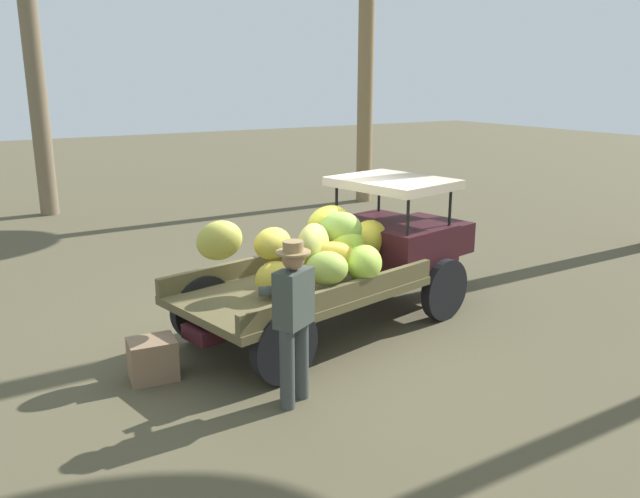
{
  "coord_description": "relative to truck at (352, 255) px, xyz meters",
  "views": [
    {
      "loc": [
        -4.05,
        -6.93,
        3.21
      ],
      "look_at": [
        -0.02,
        -0.2,
        1.11
      ],
      "focal_mm": 36.42,
      "sensor_mm": 36.0,
      "label": 1
    }
  ],
  "objects": [
    {
      "name": "ground_plane",
      "position": [
        -0.51,
        0.14,
        -0.94
      ],
      "size": [
        60.0,
        60.0,
        0.0
      ],
      "primitive_type": "plane",
      "color": "brown"
    },
    {
      "name": "farmer",
      "position": [
        -1.71,
        -1.53,
        0.02
      ],
      "size": [
        0.57,
        0.54,
        1.69
      ],
      "rotation": [
        0.0,
        0.0,
        2.06
      ],
      "color": "#3A403F",
      "rests_on": "ground"
    },
    {
      "name": "wooden_crate",
      "position": [
        -2.78,
        -0.26,
        -0.72
      ],
      "size": [
        0.54,
        0.46,
        0.45
      ],
      "primitive_type": "cube",
      "rotation": [
        0.0,
        0.0,
        3.03
      ],
      "color": "#84664B",
      "rests_on": "ground"
    },
    {
      "name": "truck",
      "position": [
        0.0,
        0.0,
        0.0
      ],
      "size": [
        4.64,
        2.47,
        1.86
      ],
      "rotation": [
        0.0,
        0.0,
        0.2
      ],
      "color": "#351319",
      "rests_on": "ground"
    }
  ]
}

